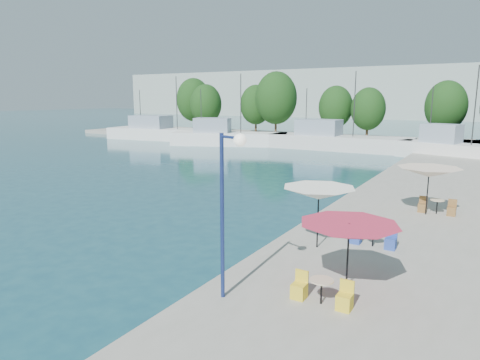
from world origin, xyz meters
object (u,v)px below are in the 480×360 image
Objects in this scene: trawler_02 at (226,138)px; trawler_03 at (335,141)px; umbrella_cream at (429,172)px; trawler_01 at (164,133)px; umbrella_pink at (349,231)px; umbrella_white at (319,193)px; trawler_04 at (455,150)px; street_lamp at (229,187)px.

trawler_02 is 0.91× the size of trawler_03.
umbrella_cream is at bearing -64.32° from trawler_02.
trawler_01 is 51.43m from umbrella_cream.
umbrella_white is at bearing 124.26° from umbrella_pink.
trawler_04 is at bearing 91.75° from umbrella_cream.
umbrella_pink is 3.93m from umbrella_white.
trawler_03 is 1.40× the size of trawler_04.
umbrella_pink is 0.62× the size of street_lamp.
trawler_01 reaches higher than umbrella_cream.
trawler_03 is 5.69× the size of umbrella_cream.
trawler_04 is (14.09, -2.91, 0.00)m from trawler_03.
trawler_03 and trawler_04 have the same top height.
trawler_03 reaches higher than umbrella_cream.
umbrella_pink is 0.99× the size of umbrella_cream.
trawler_02 is 5.18× the size of umbrella_cream.
umbrella_white is (39.47, -36.44, 1.78)m from trawler_01.
trawler_02 is at bearing -170.00° from trawler_03.
trawler_04 is 40.62m from street_lamp.
trawler_01 is 6.45× the size of umbrella_pink.
trawler_02 is 5.25× the size of umbrella_pink.
trawler_02 is 47.67m from umbrella_pink.
trawler_03 is at bearing 122.51° from street_lamp.
street_lamp reaches higher than umbrella_pink.
trawler_01 is 13.00m from trawler_02.
trawler_01 is at bearing 137.28° from umbrella_white.
street_lamp is (-0.58, -5.76, 1.24)m from umbrella_white.
umbrella_white is (26.59, -34.72, 1.78)m from trawler_02.
umbrella_pink is at bearing -94.60° from umbrella_cream.
trawler_02 is at bearing 140.67° from street_lamp.
trawler_03 is at bearing -4.70° from trawler_01.
trawler_03 is 43.17m from umbrella_pink.
trawler_04 is at bearing 89.93° from umbrella_pink.
trawler_03 is at bearing 107.49° from umbrella_white.
trawler_04 is 4.07× the size of umbrella_cream.
umbrella_pink is 1.07× the size of umbrella_white.
trawler_03 is at bearing -11.03° from trawler_02.
trawler_02 reaches higher than umbrella_pink.
umbrella_cream is (42.55, -28.83, 1.76)m from trawler_01.
umbrella_white is at bearing -73.38° from trawler_03.
street_lamp is at bearing -137.80° from umbrella_pink.
trawler_02 is at bearing -163.83° from trawler_04.
umbrella_cream is at bearing 67.98° from umbrella_white.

